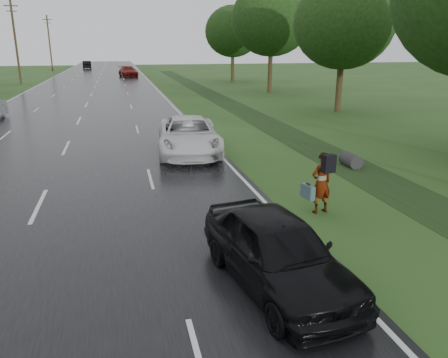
% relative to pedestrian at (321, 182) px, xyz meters
% --- Properties ---
extents(road, '(14.00, 180.00, 0.04)m').
position_rel_pedestrian_xyz_m(road, '(-8.04, 39.42, -0.91)').
color(road, black).
rests_on(road, ground).
extents(edge_stripe_east, '(0.12, 180.00, 0.01)m').
position_rel_pedestrian_xyz_m(edge_stripe_east, '(-1.29, 39.42, -0.88)').
color(edge_stripe_east, silver).
rests_on(edge_stripe_east, road).
extents(edge_stripe_west, '(0.12, 180.00, 0.01)m').
position_rel_pedestrian_xyz_m(edge_stripe_west, '(-14.79, 39.42, -0.88)').
color(edge_stripe_west, silver).
rests_on(edge_stripe_west, road).
extents(center_line, '(0.12, 180.00, 0.01)m').
position_rel_pedestrian_xyz_m(center_line, '(-8.04, 39.42, -0.88)').
color(center_line, silver).
rests_on(center_line, road).
extents(drainage_ditch, '(2.20, 120.00, 0.56)m').
position_rel_pedestrian_xyz_m(drainage_ditch, '(3.46, 13.13, -0.89)').
color(drainage_ditch, black).
rests_on(drainage_ditch, ground).
extents(utility_pole_far, '(1.60, 0.26, 10.00)m').
position_rel_pedestrian_xyz_m(utility_pole_far, '(-17.24, 49.42, 4.27)').
color(utility_pole_far, '#352815').
rests_on(utility_pole_far, ground).
extents(utility_pole_distant, '(1.60, 0.26, 10.00)m').
position_rel_pedestrian_xyz_m(utility_pole_distant, '(-17.24, 79.42, 4.27)').
color(utility_pole_distant, '#352815').
rests_on(utility_pole_distant, ground).
extents(tree_east_c, '(7.00, 7.00, 9.29)m').
position_rel_pedestrian_xyz_m(tree_east_c, '(10.16, 18.42, 5.21)').
color(tree_east_c, '#352815').
rests_on(tree_east_c, ground).
extents(tree_east_d, '(8.00, 8.00, 10.76)m').
position_rel_pedestrian_xyz_m(tree_east_d, '(9.76, 32.42, 6.22)').
color(tree_east_d, '#352815').
rests_on(tree_east_d, ground).
extents(tree_east_f, '(7.20, 7.20, 9.62)m').
position_rel_pedestrian_xyz_m(tree_east_f, '(9.46, 46.42, 5.44)').
color(tree_east_f, '#352815').
rests_on(tree_east_f, ground).
extents(pedestrian, '(0.90, 0.68, 1.80)m').
position_rel_pedestrian_xyz_m(pedestrian, '(0.00, 0.00, 0.00)').
color(pedestrian, '#A5998C').
rests_on(pedestrian, ground).
extents(white_pickup, '(3.17, 5.96, 1.59)m').
position_rel_pedestrian_xyz_m(white_pickup, '(-2.54, 8.05, -0.09)').
color(white_pickup, silver).
rests_on(white_pickup, road).
extents(dark_sedan, '(2.45, 4.67, 1.51)m').
position_rel_pedestrian_xyz_m(dark_sedan, '(-2.63, -3.58, -0.13)').
color(dark_sedan, black).
rests_on(dark_sedan, road).
extents(far_car_red, '(3.12, 5.75, 1.58)m').
position_rel_pedestrian_xyz_m(far_car_red, '(-3.74, 59.18, -0.10)').
color(far_car_red, maroon).
rests_on(far_car_red, road).
extents(far_car_dark, '(1.92, 4.83, 1.56)m').
position_rel_pedestrian_xyz_m(far_car_dark, '(-11.28, 85.64, -0.11)').
color(far_car_dark, black).
rests_on(far_car_dark, road).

